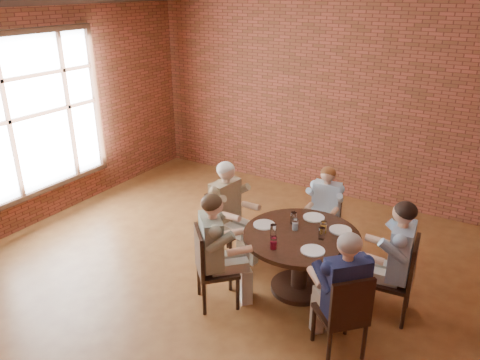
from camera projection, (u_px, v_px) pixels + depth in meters
The scene contains 26 objects.
floor at pixel (207, 292), 5.54m from camera, with size 7.00×7.00×0.00m, color brown.
wall_back at pixel (327, 95), 7.64m from camera, with size 7.00×7.00×0.00m, color brown.
wall_left at pixel (11, 116), 6.44m from camera, with size 7.00×7.00×0.00m, color brown.
window at pixel (39, 114), 6.74m from camera, with size 0.10×2.16×2.36m.
dining_table at pixel (301, 251), 5.39m from camera, with size 1.34×1.34×0.75m.
chair_a at pixel (400, 276), 4.96m from camera, with size 0.48×0.48×0.95m.
diner_a at pixel (393, 260), 4.93m from camera, with size 0.55×0.67×1.36m, color teal, non-canonical shape.
chair_b at pixel (325, 218), 6.27m from camera, with size 0.41×0.41×0.87m.
diner_b at pixel (325, 211), 6.16m from camera, with size 0.46×0.56×1.22m, color #9CB4C7, non-canonical shape.
chair_c at pixel (224, 222), 6.10m from camera, with size 0.49×0.49×0.94m.
diner_c at pixel (229, 213), 5.99m from camera, with size 0.54×0.66×1.35m, color brown, non-canonical shape.
chair_d at pixel (210, 264), 5.17m from camera, with size 0.61×0.61×0.95m.
diner_d at pixel (217, 251), 5.12m from camera, with size 0.54×0.66×1.35m, color gray, non-canonical shape.
chair_e at pixel (345, 313), 4.41m from camera, with size 0.60×0.60×0.94m.
diner_e at pixel (342, 294), 4.42m from camera, with size 0.53×0.65×1.33m, color #181E45, non-canonical shape.
plate_a at pixel (340, 230), 5.38m from camera, with size 0.26×0.26×0.01m, color white.
plate_b at pixel (314, 217), 5.68m from camera, with size 0.26×0.26×0.01m, color white.
plate_c at pixel (264, 225), 5.51m from camera, with size 0.26×0.26×0.01m, color white.
plate_d at pixel (313, 251), 4.97m from camera, with size 0.26×0.26×0.01m, color white.
glass_a at pixel (322, 233), 5.18m from camera, with size 0.07×0.07×0.14m, color white.
glass_b at pixel (324, 227), 5.32m from camera, with size 0.07×0.07×0.14m, color white.
glass_c at pixel (294, 218), 5.53m from camera, with size 0.07×0.07×0.14m, color white.
glass_d at pixel (295, 224), 5.38m from camera, with size 0.07×0.07×0.14m, color white.
glass_e at pixel (273, 230), 5.25m from camera, with size 0.07×0.07×0.14m, color white.
glass_f at pixel (274, 243), 4.99m from camera, with size 0.07×0.07×0.14m, color white.
smartphone at pixel (344, 253), 4.93m from camera, with size 0.06×0.13×0.01m, color black.
Camera 1 is at (2.73, -3.72, 3.37)m, focal length 35.00 mm.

